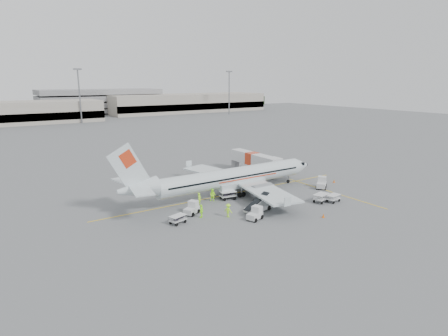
{
  "coord_description": "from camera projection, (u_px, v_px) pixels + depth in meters",
  "views": [
    {
      "loc": [
        -32.07,
        -46.43,
        17.39
      ],
      "look_at": [
        0.0,
        2.0,
        3.8
      ],
      "focal_mm": 30.0,
      "sensor_mm": 36.0,
      "label": 1
    }
  ],
  "objects": [
    {
      "name": "ground",
      "position": [
        231.0,
        194.0,
        58.9
      ],
      "size": [
        360.0,
        360.0,
        0.0
      ],
      "primitive_type": "plane",
      "color": "#56595B"
    },
    {
      "name": "stripe_lead",
      "position": [
        231.0,
        194.0,
        58.9
      ],
      "size": [
        44.0,
        0.2,
        0.01
      ],
      "primitive_type": "cube",
      "color": "yellow",
      "rests_on": "ground"
    },
    {
      "name": "stripe_cross",
      "position": [
        331.0,
        192.0,
        59.93
      ],
      "size": [
        0.2,
        20.0,
        0.01
      ],
      "primitive_type": "cube",
      "color": "yellow",
      "rests_on": "ground"
    },
    {
      "name": "terminal_east",
      "position": [
        188.0,
        103.0,
        213.11
      ],
      "size": [
        90.0,
        26.0,
        10.0
      ],
      "primitive_type": null,
      "color": "gray",
      "rests_on": "ground"
    },
    {
      "name": "parking_garage",
      "position": [
        100.0,
        100.0,
        200.64
      ],
      "size": [
        62.0,
        24.0,
        14.0
      ],
      "primitive_type": null,
      "color": "slate",
      "rests_on": "ground"
    },
    {
      "name": "treeline",
      "position": [
        46.0,
        108.0,
        200.29
      ],
      "size": [
        300.0,
        3.0,
        6.0
      ],
      "primitive_type": null,
      "color": "black",
      "rests_on": "ground"
    },
    {
      "name": "mast_center",
      "position": [
        80.0,
        96.0,
        154.88
      ],
      "size": [
        3.2,
        1.2,
        22.0
      ],
      "primitive_type": null,
      "color": "slate",
      "rests_on": "ground"
    },
    {
      "name": "mast_east",
      "position": [
        229.0,
        93.0,
        195.19
      ],
      "size": [
        3.2,
        1.2,
        22.0
      ],
      "primitive_type": null,
      "color": "slate",
      "rests_on": "ground"
    },
    {
      "name": "aircraft",
      "position": [
        234.0,
        165.0,
        57.87
      ],
      "size": [
        34.25,
        26.86,
        9.43
      ],
      "primitive_type": null,
      "rotation": [
        0.0,
        0.0,
        0.0
      ],
      "color": "silver",
      "rests_on": "ground"
    },
    {
      "name": "jet_bridge",
      "position": [
        252.0,
        163.0,
        71.92
      ],
      "size": [
        2.84,
        15.09,
        3.96
      ],
      "primitive_type": null,
      "rotation": [
        0.0,
        0.0,
        0.0
      ],
      "color": "silver",
      "rests_on": "ground"
    },
    {
      "name": "belt_loader",
      "position": [
        258.0,
        201.0,
        50.66
      ],
      "size": [
        5.67,
        3.17,
        2.9
      ],
      "primitive_type": null,
      "rotation": [
        0.0,
        0.0,
        0.23
      ],
      "color": "silver",
      "rests_on": "ground"
    },
    {
      "name": "tug_fore",
      "position": [
        322.0,
        183.0,
        61.71
      ],
      "size": [
        2.81,
        2.61,
        1.9
      ],
      "primitive_type": null,
      "rotation": [
        0.0,
        0.0,
        0.65
      ],
      "color": "silver",
      "rests_on": "ground"
    },
    {
      "name": "tug_mid",
      "position": [
        255.0,
        213.0,
        47.79
      ],
      "size": [
        2.48,
        1.9,
        1.69
      ],
      "primitive_type": null,
      "rotation": [
        0.0,
        0.0,
        0.33
      ],
      "color": "silver",
      "rests_on": "ground"
    },
    {
      "name": "tug_aft",
      "position": [
        191.0,
        208.0,
        49.76
      ],
      "size": [
        2.57,
        2.24,
        1.73
      ],
      "primitive_type": null,
      "rotation": [
        0.0,
        0.0,
        0.53
      ],
      "color": "silver",
      "rests_on": "ground"
    },
    {
      "name": "cart_loaded_a",
      "position": [
        228.0,
        195.0,
        56.09
      ],
      "size": [
        2.61,
        1.83,
        1.25
      ],
      "primitive_type": null,
      "rotation": [
        0.0,
        0.0,
        -0.18
      ],
      "color": "silver",
      "rests_on": "ground"
    },
    {
      "name": "cart_loaded_b",
      "position": [
        178.0,
        219.0,
        46.57
      ],
      "size": [
        2.35,
        1.78,
        1.09
      ],
      "primitive_type": null,
      "rotation": [
        0.0,
        0.0,
        0.29
      ],
      "color": "silver",
      "rests_on": "ground"
    },
    {
      "name": "cart_empty_a",
      "position": [
        321.0,
        198.0,
        54.76
      ],
      "size": [
        2.7,
        1.98,
        1.27
      ],
      "primitive_type": null,
      "rotation": [
        0.0,
        0.0,
        0.24
      ],
      "color": "silver",
      "rests_on": "ground"
    },
    {
      "name": "cart_empty_b",
      "position": [
        333.0,
        198.0,
        54.89
      ],
      "size": [
        2.3,
        1.55,
        1.12
      ],
      "primitive_type": null,
      "rotation": [
        0.0,
        0.0,
        0.14
      ],
      "color": "silver",
      "rests_on": "ground"
    },
    {
      "name": "cone_nose",
      "position": [
        334.0,
        181.0,
        65.4
      ],
      "size": [
        0.34,
        0.34,
        0.56
      ],
      "primitive_type": "cone",
      "color": "#E9600A",
      "rests_on": "ground"
    },
    {
      "name": "cone_port",
      "position": [
        201.0,
        174.0,
        69.96
      ],
      "size": [
        0.42,
        0.42,
        0.68
      ],
      "primitive_type": "cone",
      "color": "#E9600A",
      "rests_on": "ground"
    },
    {
      "name": "cone_stbd",
      "position": [
        323.0,
        215.0,
        48.67
      ],
      "size": [
        0.35,
        0.35,
        0.57
      ],
      "primitive_type": "cone",
      "color": "#E9600A",
      "rests_on": "ground"
    },
    {
      "name": "crew_a",
      "position": [
        199.0,
        199.0,
        53.2
      ],
      "size": [
        0.83,
        0.78,
        1.9
      ],
      "primitive_type": "imported",
      "rotation": [
        0.0,
        0.0,
        0.63
      ],
      "color": "#A1F21F",
      "rests_on": "ground"
    },
    {
      "name": "crew_b",
      "position": [
        213.0,
        195.0,
        55.15
      ],
      "size": [
        1.11,
        1.14,
        1.85
      ],
      "primitive_type": "imported",
      "rotation": [
        0.0,
        0.0,
        -0.88
      ],
      "color": "#A1F21F",
      "rests_on": "ground"
    },
    {
      "name": "crew_c",
      "position": [
        228.0,
        210.0,
        48.73
      ],
      "size": [
        1.06,
        1.33,
        1.81
      ],
      "primitive_type": "imported",
      "rotation": [
        0.0,
        0.0,
        1.96
      ],
      "color": "#A1F21F",
      "rests_on": "ground"
    },
    {
      "name": "crew_d",
      "position": [
        201.0,
        211.0,
        48.56
      ],
      "size": [
        1.05,
        1.02,
        1.76
      ],
      "primitive_type": "imported",
      "rotation": [
        0.0,
        0.0,
        3.89
      ],
      "color": "#A1F21F",
      "rests_on": "ground"
    }
  ]
}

